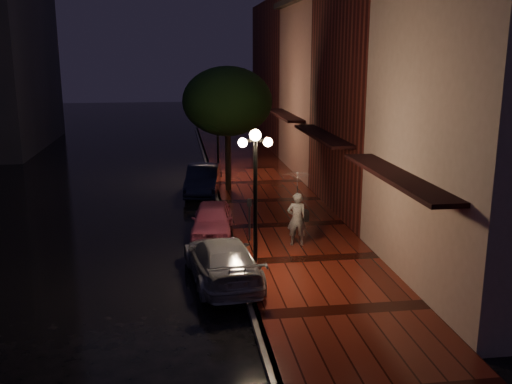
{
  "coord_description": "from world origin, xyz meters",
  "views": [
    {
      "loc": [
        -1.82,
        -20.42,
        6.47
      ],
      "look_at": [
        1.12,
        0.26,
        1.4
      ],
      "focal_mm": 40.0,
      "sensor_mm": 36.0,
      "label": 1
    }
  ],
  "objects_px": {
    "streetlamp_near": "(255,195)",
    "pink_car": "(212,220)",
    "streetlamp_far": "(218,131)",
    "parking_meter": "(249,215)",
    "silver_car": "(222,260)",
    "woman_with_umbrella": "(297,197)",
    "navy_car": "(203,180)",
    "street_tree": "(228,103)"
  },
  "relations": [
    {
      "from": "streetlamp_far",
      "to": "streetlamp_near",
      "type": "bearing_deg",
      "value": -90.0
    },
    {
      "from": "street_tree",
      "to": "pink_car",
      "type": "distance_m",
      "value": 7.55
    },
    {
      "from": "navy_car",
      "to": "silver_car",
      "type": "bearing_deg",
      "value": -82.14
    },
    {
      "from": "streetlamp_near",
      "to": "pink_car",
      "type": "bearing_deg",
      "value": 101.95
    },
    {
      "from": "woman_with_umbrella",
      "to": "parking_meter",
      "type": "distance_m",
      "value": 1.84
    },
    {
      "from": "silver_car",
      "to": "parking_meter",
      "type": "xyz_separation_m",
      "value": [
        1.21,
        3.14,
        0.4
      ]
    },
    {
      "from": "street_tree",
      "to": "silver_car",
      "type": "relative_size",
      "value": 1.29
    },
    {
      "from": "streetlamp_near",
      "to": "parking_meter",
      "type": "height_order",
      "value": "streetlamp_near"
    },
    {
      "from": "silver_car",
      "to": "pink_car",
      "type": "bearing_deg",
      "value": -96.22
    },
    {
      "from": "navy_car",
      "to": "parking_meter",
      "type": "xyz_separation_m",
      "value": [
        1.21,
        -7.7,
        0.37
      ]
    },
    {
      "from": "silver_car",
      "to": "woman_with_umbrella",
      "type": "height_order",
      "value": "woman_with_umbrella"
    },
    {
      "from": "silver_car",
      "to": "parking_meter",
      "type": "bearing_deg",
      "value": -117.29
    },
    {
      "from": "streetlamp_near",
      "to": "street_tree",
      "type": "height_order",
      "value": "street_tree"
    },
    {
      "from": "parking_meter",
      "to": "streetlamp_near",
      "type": "bearing_deg",
      "value": -70.54
    },
    {
      "from": "streetlamp_far",
      "to": "woman_with_umbrella",
      "type": "distance_m",
      "value": 11.53
    },
    {
      "from": "pink_car",
      "to": "parking_meter",
      "type": "distance_m",
      "value": 1.75
    },
    {
      "from": "streetlamp_near",
      "to": "pink_car",
      "type": "height_order",
      "value": "streetlamp_near"
    },
    {
      "from": "street_tree",
      "to": "silver_car",
      "type": "bearing_deg",
      "value": -96.37
    },
    {
      "from": "streetlamp_far",
      "to": "parking_meter",
      "type": "bearing_deg",
      "value": -88.6
    },
    {
      "from": "streetlamp_near",
      "to": "navy_car",
      "type": "relative_size",
      "value": 1.04
    },
    {
      "from": "streetlamp_near",
      "to": "pink_car",
      "type": "relative_size",
      "value": 1.21
    },
    {
      "from": "street_tree",
      "to": "silver_car",
      "type": "height_order",
      "value": "street_tree"
    },
    {
      "from": "street_tree",
      "to": "woman_with_umbrella",
      "type": "xyz_separation_m",
      "value": [
        1.53,
        -8.35,
        -2.41
      ]
    },
    {
      "from": "navy_car",
      "to": "woman_with_umbrella",
      "type": "bearing_deg",
      "value": -64.01
    },
    {
      "from": "navy_car",
      "to": "woman_with_umbrella",
      "type": "distance_m",
      "value": 8.88
    },
    {
      "from": "street_tree",
      "to": "navy_car",
      "type": "xyz_separation_m",
      "value": [
        -1.21,
        0.01,
        -3.56
      ]
    },
    {
      "from": "pink_car",
      "to": "silver_car",
      "type": "distance_m",
      "value": 4.33
    },
    {
      "from": "streetlamp_far",
      "to": "woman_with_umbrella",
      "type": "height_order",
      "value": "streetlamp_far"
    },
    {
      "from": "silver_car",
      "to": "woman_with_umbrella",
      "type": "distance_m",
      "value": 3.88
    },
    {
      "from": "navy_car",
      "to": "street_tree",
      "type": "bearing_deg",
      "value": 7.23
    },
    {
      "from": "street_tree",
      "to": "navy_car",
      "type": "relative_size",
      "value": 1.4
    },
    {
      "from": "navy_car",
      "to": "parking_meter",
      "type": "distance_m",
      "value": 7.8
    },
    {
      "from": "streetlamp_far",
      "to": "parking_meter",
      "type": "distance_m",
      "value": 10.81
    },
    {
      "from": "streetlamp_near",
      "to": "parking_meter",
      "type": "bearing_deg",
      "value": 85.48
    },
    {
      "from": "silver_car",
      "to": "parking_meter",
      "type": "height_order",
      "value": "parking_meter"
    },
    {
      "from": "navy_car",
      "to": "pink_car",
      "type": "bearing_deg",
      "value": -82.14
    },
    {
      "from": "woman_with_umbrella",
      "to": "pink_car",
      "type": "bearing_deg",
      "value": -26.9
    },
    {
      "from": "streetlamp_far",
      "to": "silver_car",
      "type": "height_order",
      "value": "streetlamp_far"
    },
    {
      "from": "streetlamp_near",
      "to": "street_tree",
      "type": "xyz_separation_m",
      "value": [
        0.26,
        10.99,
        1.64
      ]
    },
    {
      "from": "streetlamp_near",
      "to": "woman_with_umbrella",
      "type": "relative_size",
      "value": 1.69
    },
    {
      "from": "streetlamp_far",
      "to": "parking_meter",
      "type": "relative_size",
      "value": 2.89
    },
    {
      "from": "street_tree",
      "to": "parking_meter",
      "type": "relative_size",
      "value": 3.89
    }
  ]
}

